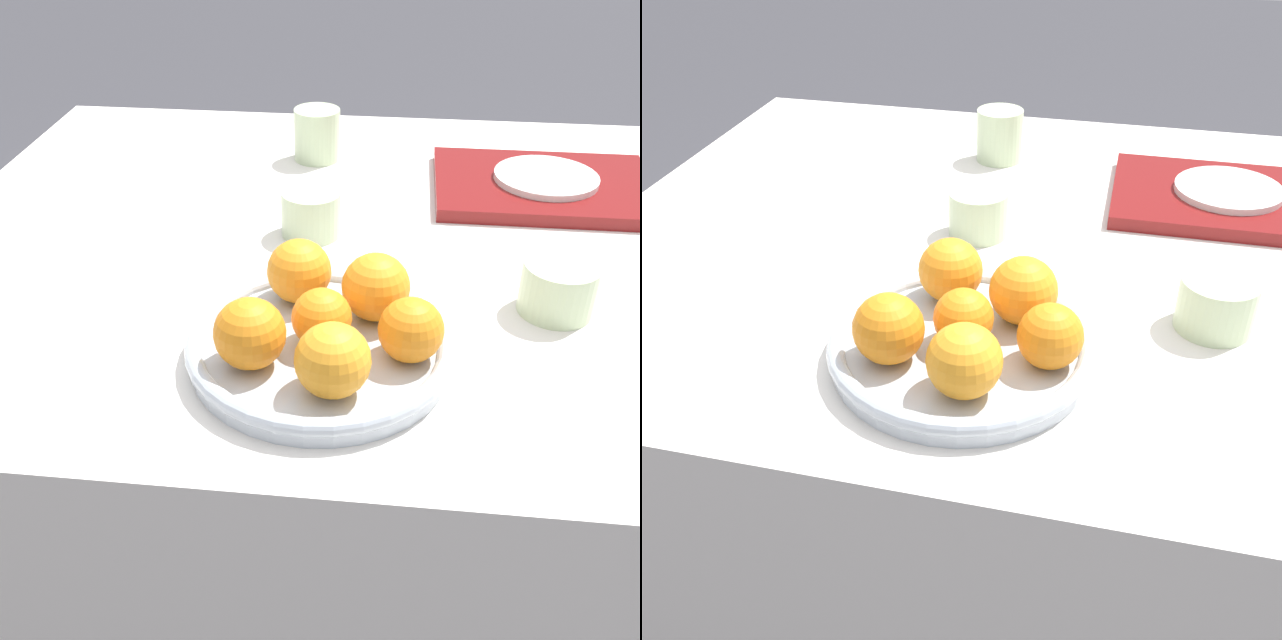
# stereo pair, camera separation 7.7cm
# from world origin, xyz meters

# --- Properties ---
(ground_plane) EXTENTS (12.00, 12.00, 0.00)m
(ground_plane) POSITION_xyz_m (0.00, 0.00, 0.00)
(ground_plane) COLOR #38383D
(table) EXTENTS (1.28, 0.98, 0.77)m
(table) POSITION_xyz_m (0.00, 0.00, 0.39)
(table) COLOR silver
(table) RESTS_ON ground_plane
(fruit_platter) EXTENTS (0.28, 0.28, 0.03)m
(fruit_platter) POSITION_xyz_m (-0.06, -0.29, 0.79)
(fruit_platter) COLOR #B2BCC6
(fruit_platter) RESTS_ON table
(orange_0) EXTENTS (0.07, 0.07, 0.07)m
(orange_0) POSITION_xyz_m (-0.13, -0.34, 0.83)
(orange_0) COLOR orange
(orange_0) RESTS_ON fruit_platter
(orange_1) EXTENTS (0.06, 0.06, 0.06)m
(orange_1) POSITION_xyz_m (-0.06, -0.29, 0.83)
(orange_1) COLOR orange
(orange_1) RESTS_ON fruit_platter
(orange_2) EXTENTS (0.08, 0.08, 0.08)m
(orange_2) POSITION_xyz_m (-0.01, -0.23, 0.83)
(orange_2) COLOR orange
(orange_2) RESTS_ON fruit_platter
(orange_3) EXTENTS (0.07, 0.07, 0.07)m
(orange_3) POSITION_xyz_m (-0.04, -0.37, 0.83)
(orange_3) COLOR orange
(orange_3) RESTS_ON fruit_platter
(orange_4) EXTENTS (0.07, 0.07, 0.07)m
(orange_4) POSITION_xyz_m (0.03, -0.31, 0.83)
(orange_4) COLOR orange
(orange_4) RESTS_ON fruit_platter
(orange_5) EXTENTS (0.07, 0.07, 0.07)m
(orange_5) POSITION_xyz_m (-0.09, -0.21, 0.83)
(orange_5) COLOR orange
(orange_5) RESTS_ON fruit_platter
(serving_tray) EXTENTS (0.33, 0.24, 0.02)m
(serving_tray) POSITION_xyz_m (0.24, 0.17, 0.78)
(serving_tray) COLOR maroon
(serving_tray) RESTS_ON table
(side_plate) EXTENTS (0.16, 0.16, 0.01)m
(side_plate) POSITION_xyz_m (0.24, 0.17, 0.80)
(side_plate) COLOR silver
(side_plate) RESTS_ON serving_tray
(cup_0) EXTENTS (0.08, 0.08, 0.06)m
(cup_0) POSITION_xyz_m (-0.10, -0.01, 0.81)
(cup_0) COLOR #B7CC9E
(cup_0) RESTS_ON table
(cup_1) EXTENTS (0.08, 0.08, 0.08)m
(cup_1) POSITION_xyz_m (-0.13, 0.27, 0.82)
(cup_1) COLOR #B7CC9E
(cup_1) RESTS_ON table
(cup_2) EXTENTS (0.09, 0.09, 0.06)m
(cup_2) POSITION_xyz_m (0.20, -0.17, 0.81)
(cup_2) COLOR #B7CC9E
(cup_2) RESTS_ON table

